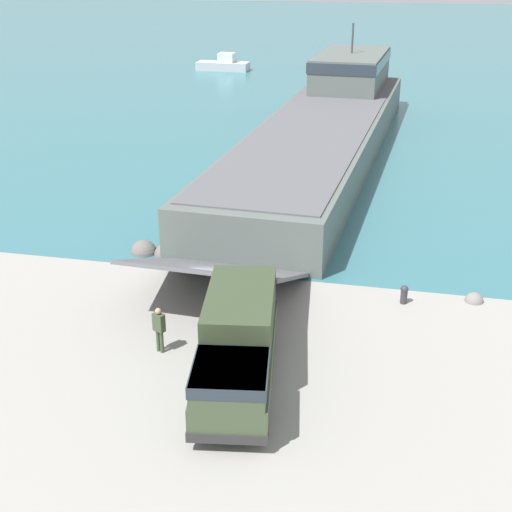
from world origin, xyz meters
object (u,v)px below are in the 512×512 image
at_px(soldier_on_ramp, 159,327).
at_px(moored_boat_a, 224,64).
at_px(mooring_bollard, 404,294).
at_px(landing_craft, 327,122).
at_px(military_truck, 238,346).

height_order(soldier_on_ramp, moored_boat_a, moored_boat_a).
bearing_deg(mooring_bollard, landing_craft, 104.70).
xyz_separation_m(landing_craft, mooring_bollard, (6.30, -24.01, -1.51)).
bearing_deg(landing_craft, military_truck, -85.23).
bearing_deg(soldier_on_ramp, mooring_bollard, 149.47).
bearing_deg(moored_boat_a, landing_craft, -152.81).
relative_size(military_truck, moored_boat_a, 1.18).
relative_size(military_truck, soldier_on_ramp, 4.19).
xyz_separation_m(soldier_on_ramp, mooring_bollard, (8.49, 5.82, -0.59)).
bearing_deg(landing_craft, moored_boat_a, 119.23).
distance_m(landing_craft, soldier_on_ramp, 29.93).
relative_size(soldier_on_ramp, moored_boat_a, 0.28).
height_order(military_truck, soldier_on_ramp, military_truck).
bearing_deg(moored_boat_a, mooring_bollard, -157.46).
height_order(moored_boat_a, mooring_bollard, moored_boat_a).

